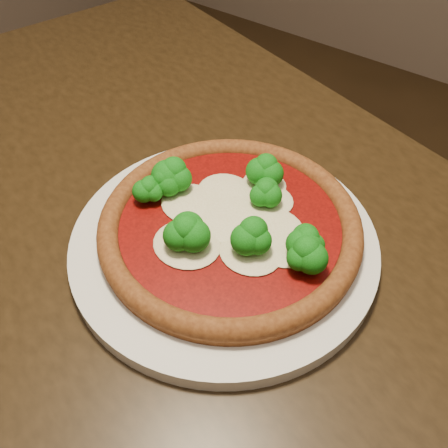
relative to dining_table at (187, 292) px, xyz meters
The scene contains 3 objects.
dining_table is the anchor object (origin of this frame).
plate 0.12m from the dining_table, 25.42° to the left, with size 0.35×0.35×0.02m, color silver.
pizza 0.15m from the dining_table, 35.71° to the left, with size 0.30×0.30×0.06m.
Camera 1 is at (0.13, -0.17, 1.19)m, focal length 40.00 mm.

